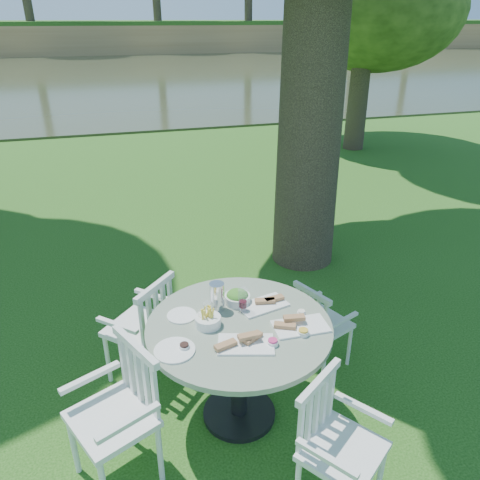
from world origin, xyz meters
name	(u,v)px	position (x,y,z in m)	size (l,w,h in m)	color
ground	(246,324)	(0.00, 0.00, 0.00)	(140.00, 140.00, 0.00)	#133E0D
table	(239,345)	(-0.39, -1.13, 0.68)	(1.31, 1.31, 0.86)	black
chair_ne	(318,321)	(0.41, -0.76, 0.47)	(0.50, 0.52, 0.81)	white
chair_nw	(147,323)	(-0.99, -0.50, 0.55)	(0.65, 0.65, 0.94)	white
chair_sw	(124,403)	(-1.23, -1.37, 0.58)	(0.64, 0.65, 0.99)	white
chair_se	(331,436)	(-0.06, -1.94, 0.54)	(0.62, 0.62, 0.91)	white
tableware	(231,314)	(-0.43, -1.05, 0.90)	(1.21, 0.76, 0.22)	white
river	(119,76)	(0.00, 23.00, 0.00)	(100.00, 28.00, 0.12)	#2E341F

